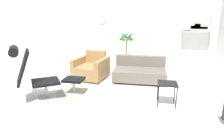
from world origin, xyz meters
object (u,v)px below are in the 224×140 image
armchair_red (92,69)px  lounge_chair (30,70)px  side_table (167,86)px  shelf_unit (198,28)px  ottoman (74,82)px  potted_plant (126,48)px  couch_low (140,72)px

armchair_red → lounge_chair: bearing=73.8°
armchair_red → side_table: 2.47m
lounge_chair → shelf_unit: size_ratio=0.68×
ottoman → potted_plant: (0.89, 2.77, 0.39)m
armchair_red → shelf_unit: bearing=-139.9°
ottoman → side_table: 2.12m
ottoman → side_table: size_ratio=0.97×
side_table → shelf_unit: bearing=70.8°
ottoman → lounge_chair: bearing=-144.7°
ottoman → shelf_unit: (3.25, 3.11, 1.08)m
ottoman → potted_plant: bearing=72.3°
shelf_unit → couch_low: bearing=-134.7°
ottoman → armchair_red: 1.20m
side_table → potted_plant: bearing=112.3°
couch_low → shelf_unit: shelf_unit is taller
lounge_chair → ottoman: 1.00m
lounge_chair → armchair_red: size_ratio=1.16×
lounge_chair → shelf_unit: shelf_unit is taller
lounge_chair → couch_low: (2.21, 1.83, -0.44)m
shelf_unit → lounge_chair: bearing=-137.7°
potted_plant → shelf_unit: size_ratio=0.73×
lounge_chair → couch_low: size_ratio=0.83×
lounge_chair → ottoman: (0.75, 0.53, -0.40)m
couch_low → potted_plant: potted_plant is taller
armchair_red → couch_low: (1.39, 0.10, -0.05)m
side_table → potted_plant: (-1.22, 2.96, 0.25)m
armchair_red → potted_plant: potted_plant is taller
potted_plant → couch_low: bearing=-68.7°
lounge_chair → side_table: size_ratio=2.56×
ottoman → shelf_unit: size_ratio=0.26×
side_table → shelf_unit: (1.15, 3.30, 0.94)m
shelf_unit → side_table: bearing=-109.2°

